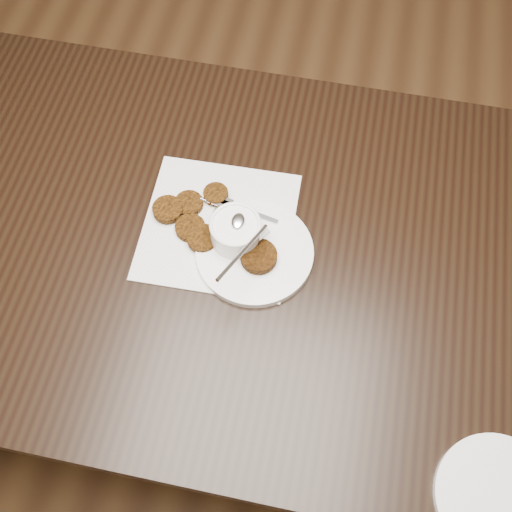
% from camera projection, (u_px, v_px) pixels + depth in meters
% --- Properties ---
extents(floor, '(4.00, 4.00, 0.00)m').
position_uv_depth(floor, '(239.00, 409.00, 1.77)').
color(floor, brown).
rests_on(floor, ground).
extents(table, '(1.41, 0.90, 0.75)m').
position_uv_depth(table, '(227.00, 313.00, 1.51)').
color(table, black).
rests_on(table, floor).
extents(napkin, '(0.30, 0.30, 0.00)m').
position_uv_depth(napkin, '(218.00, 226.00, 1.19)').
color(napkin, white).
rests_on(napkin, table).
extents(sauce_ramekin, '(0.16, 0.16, 0.13)m').
position_uv_depth(sauce_ramekin, '(235.00, 223.00, 1.11)').
color(sauce_ramekin, white).
rests_on(sauce_ramekin, napkin).
extents(patty_cluster, '(0.23, 0.23, 0.02)m').
position_uv_depth(patty_cluster, '(198.00, 218.00, 1.18)').
color(patty_cluster, '#65380D').
rests_on(patty_cluster, napkin).
extents(plate_with_patty, '(0.27, 0.27, 0.03)m').
position_uv_depth(plate_with_patty, '(255.00, 250.00, 1.15)').
color(plate_with_patty, white).
rests_on(plate_with_patty, table).
extents(plate_empty, '(0.23, 0.23, 0.01)m').
position_uv_depth(plate_empty, '(499.00, 500.00, 0.95)').
color(plate_empty, white).
rests_on(plate_empty, table).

